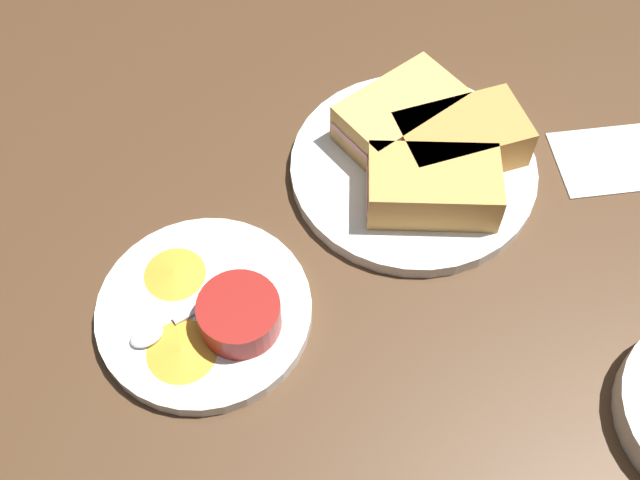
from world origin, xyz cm
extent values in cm
cube|color=#4C331E|center=(0.00, 0.00, -1.50)|extent=(110.00, 110.00, 3.00)
cylinder|color=white|center=(-4.52, -6.17, 0.80)|extent=(26.05, 26.05, 1.60)
cube|color=tan|center=(-4.64, -1.22, 4.00)|extent=(14.63, 11.01, 4.80)
cube|color=#DB938E|center=(-4.64, -1.22, 4.00)|extent=(14.71, 10.50, 0.80)
cube|color=#C68C42|center=(-9.47, -6.29, 4.00)|extent=(13.43, 8.36, 4.80)
cube|color=#DB938E|center=(-9.47, -6.29, 4.00)|extent=(13.65, 7.76, 0.80)
cube|color=tan|center=(-4.40, -11.12, 4.00)|extent=(14.95, 12.15, 4.80)
cube|color=#DB938E|center=(-4.40, -11.12, 4.00)|extent=(14.95, 11.69, 0.80)
cylinder|color=navy|center=(-5.30, -11.98, 3.59)|extent=(7.72, 7.72, 3.97)
cylinder|color=black|center=(-5.30, -11.98, 5.17)|extent=(6.33, 6.33, 0.60)
cube|color=silver|center=(-2.94, -2.15, 1.85)|extent=(2.06, 5.53, 0.40)
ellipsoid|color=silver|center=(-4.22, -7.50, 2.00)|extent=(2.89, 3.62, 0.80)
cylinder|color=white|center=(19.97, 4.94, 0.80)|extent=(20.33, 20.33, 1.60)
cylinder|color=maroon|center=(16.92, 7.48, 3.29)|extent=(7.61, 7.61, 3.38)
cylinder|color=olive|center=(16.92, 7.48, 4.58)|extent=(6.24, 6.24, 0.60)
cube|color=silver|center=(20.25, 5.03, 1.85)|extent=(5.48, 2.46, 0.40)
ellipsoid|color=silver|center=(25.49, 6.73, 2.00)|extent=(3.72, 3.08, 0.80)
cone|color=gold|center=(16.97, 3.87, 1.90)|extent=(6.32, 6.32, 0.60)
cone|color=gold|center=(21.99, 0.71, 1.90)|extent=(7.79, 7.79, 0.60)
cone|color=gold|center=(22.67, 8.96, 1.90)|extent=(9.06, 9.06, 0.60)
cube|color=white|center=(-25.44, -2.41, 0.20)|extent=(12.05, 10.31, 0.40)
camera|label=1|loc=(18.49, 41.77, 67.07)|focal=44.47mm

